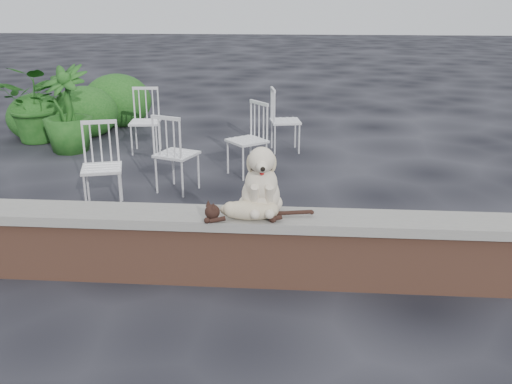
# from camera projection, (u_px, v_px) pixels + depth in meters

# --- Properties ---
(ground) EXTENTS (60.00, 60.00, 0.00)m
(ground) POSITION_uv_depth(u_px,v_px,m) (154.00, 276.00, 4.77)
(ground) COLOR black
(ground) RESTS_ON ground
(brick_wall) EXTENTS (6.00, 0.30, 0.50)m
(brick_wall) POSITION_uv_depth(u_px,v_px,m) (152.00, 249.00, 4.69)
(brick_wall) COLOR brown
(brick_wall) RESTS_ON ground
(capstone) EXTENTS (6.20, 0.40, 0.08)m
(capstone) POSITION_uv_depth(u_px,v_px,m) (150.00, 216.00, 4.59)
(capstone) COLOR slate
(capstone) RESTS_ON brick_wall
(dog) EXTENTS (0.44, 0.55, 0.58)m
(dog) POSITION_uv_depth(u_px,v_px,m) (261.00, 178.00, 4.46)
(dog) COLOR beige
(dog) RESTS_ON capstone
(cat) EXTENTS (1.03, 0.36, 0.17)m
(cat) POSITION_uv_depth(u_px,v_px,m) (249.00, 209.00, 4.39)
(cat) COLOR #C1AB8A
(cat) RESTS_ON capstone
(chair_a) EXTENTS (0.69, 0.69, 0.94)m
(chair_a) POSITION_uv_depth(u_px,v_px,m) (102.00, 167.00, 6.15)
(chair_a) COLOR white
(chair_a) RESTS_ON ground
(chair_d) EXTENTS (0.79, 0.79, 0.94)m
(chair_d) POSITION_uv_depth(u_px,v_px,m) (247.00, 139.00, 7.30)
(chair_d) COLOR white
(chair_d) RESTS_ON ground
(chair_c) EXTENTS (0.72, 0.72, 0.94)m
(chair_c) POSITION_uv_depth(u_px,v_px,m) (177.00, 153.00, 6.69)
(chair_c) COLOR white
(chair_c) RESTS_ON ground
(chair_e) EXTENTS (0.65, 0.65, 0.94)m
(chair_e) POSITION_uv_depth(u_px,v_px,m) (285.00, 120.00, 8.42)
(chair_e) COLOR white
(chair_e) RESTS_ON ground
(chair_b) EXTENTS (0.61, 0.61, 0.94)m
(chair_b) POSITION_uv_depth(u_px,v_px,m) (145.00, 121.00, 8.35)
(chair_b) COLOR white
(chair_b) RESTS_ON ground
(potted_plant_a) EXTENTS (1.29, 1.19, 1.21)m
(potted_plant_a) POSITION_uv_depth(u_px,v_px,m) (37.00, 104.00, 8.91)
(potted_plant_a) COLOR #174A15
(potted_plant_a) RESTS_ON ground
(potted_plant_b) EXTENTS (0.90, 0.90, 1.27)m
(potted_plant_b) POSITION_uv_depth(u_px,v_px,m) (67.00, 109.00, 8.33)
(potted_plant_b) COLOR #174A15
(potted_plant_b) RESTS_ON ground
(shrubbery) EXTENTS (2.06, 2.14, 0.96)m
(shrubbery) POSITION_uv_depth(u_px,v_px,m) (89.00, 108.00, 9.68)
(shrubbery) COLOR #174A15
(shrubbery) RESTS_ON ground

